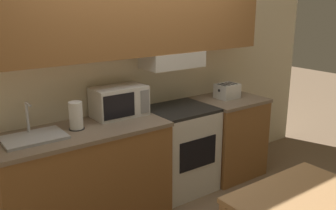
{
  "coord_description": "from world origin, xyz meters",
  "views": [
    {
      "loc": [
        -1.89,
        -3.22,
        1.99
      ],
      "look_at": [
        0.05,
        -0.57,
        1.06
      ],
      "focal_mm": 40.0,
      "sensor_mm": 36.0,
      "label": 1
    }
  ],
  "objects_px": {
    "microwave": "(119,101)",
    "sink_basin": "(34,137)",
    "stove_range": "(180,149)",
    "toaster": "(227,91)",
    "paper_towel_roll": "(76,116)"
  },
  "relations": [
    {
      "from": "stove_range",
      "to": "paper_towel_roll",
      "type": "xyz_separation_m",
      "value": [
        -1.12,
        0.01,
        0.58
      ]
    },
    {
      "from": "stove_range",
      "to": "microwave",
      "type": "distance_m",
      "value": 0.88
    },
    {
      "from": "microwave",
      "to": "paper_towel_roll",
      "type": "height_order",
      "value": "microwave"
    },
    {
      "from": "sink_basin",
      "to": "paper_towel_roll",
      "type": "xyz_separation_m",
      "value": [
        0.38,
        0.03,
        0.1
      ]
    },
    {
      "from": "sink_basin",
      "to": "paper_towel_roll",
      "type": "height_order",
      "value": "sink_basin"
    },
    {
      "from": "stove_range",
      "to": "toaster",
      "type": "xyz_separation_m",
      "value": [
        0.68,
        0.01,
        0.54
      ]
    },
    {
      "from": "stove_range",
      "to": "toaster",
      "type": "relative_size",
      "value": 3.55
    },
    {
      "from": "toaster",
      "to": "sink_basin",
      "type": "relative_size",
      "value": 0.53
    },
    {
      "from": "microwave",
      "to": "sink_basin",
      "type": "xyz_separation_m",
      "value": [
        -0.86,
        -0.14,
        -0.12
      ]
    },
    {
      "from": "sink_basin",
      "to": "paper_towel_roll",
      "type": "bearing_deg",
      "value": 3.95
    },
    {
      "from": "microwave",
      "to": "sink_basin",
      "type": "relative_size",
      "value": 1.05
    },
    {
      "from": "toaster",
      "to": "paper_towel_roll",
      "type": "xyz_separation_m",
      "value": [
        -1.8,
        0.0,
        0.04
      ]
    },
    {
      "from": "stove_range",
      "to": "paper_towel_roll",
      "type": "bearing_deg",
      "value": 179.51
    },
    {
      "from": "toaster",
      "to": "paper_towel_roll",
      "type": "distance_m",
      "value": 1.8
    },
    {
      "from": "microwave",
      "to": "stove_range",
      "type": "bearing_deg",
      "value": -11.35
    }
  ]
}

